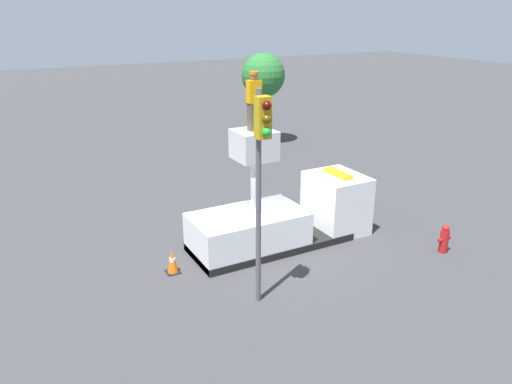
{
  "coord_description": "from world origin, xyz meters",
  "views": [
    {
      "loc": [
        -7.63,
        -13.02,
        7.44
      ],
      "look_at": [
        -1.3,
        -1.38,
        2.56
      ],
      "focal_mm": 35.0,
      "sensor_mm": 36.0,
      "label": 1
    }
  ],
  "objects_px": {
    "traffic_light_pole": "(261,159)",
    "traffic_cone_rear": "(172,261)",
    "fire_hydrant": "(444,239)",
    "bucket_truck": "(283,218)",
    "worker": "(254,101)",
    "tree_left_bg": "(263,76)"
  },
  "relations": [
    {
      "from": "traffic_light_pole",
      "to": "tree_left_bg",
      "type": "relative_size",
      "value": 1.11
    },
    {
      "from": "worker",
      "to": "bucket_truck",
      "type": "bearing_deg",
      "value": 0.0
    },
    {
      "from": "worker",
      "to": "traffic_light_pole",
      "type": "height_order",
      "value": "worker"
    },
    {
      "from": "traffic_cone_rear",
      "to": "tree_left_bg",
      "type": "distance_m",
      "value": 16.0
    },
    {
      "from": "traffic_light_pole",
      "to": "tree_left_bg",
      "type": "distance_m",
      "value": 16.98
    },
    {
      "from": "traffic_light_pole",
      "to": "fire_hydrant",
      "type": "xyz_separation_m",
      "value": [
        6.65,
        -0.24,
        -3.55
      ]
    },
    {
      "from": "worker",
      "to": "traffic_light_pole",
      "type": "distance_m",
      "value": 3.31
    },
    {
      "from": "bucket_truck",
      "to": "traffic_cone_rear",
      "type": "distance_m",
      "value": 4.02
    },
    {
      "from": "worker",
      "to": "tree_left_bg",
      "type": "distance_m",
      "value": 13.82
    },
    {
      "from": "bucket_truck",
      "to": "fire_hydrant",
      "type": "bearing_deg",
      "value": -36.84
    },
    {
      "from": "traffic_light_pole",
      "to": "traffic_cone_rear",
      "type": "relative_size",
      "value": 7.3
    },
    {
      "from": "bucket_truck",
      "to": "traffic_light_pole",
      "type": "bearing_deg",
      "value": -130.29
    },
    {
      "from": "traffic_light_pole",
      "to": "worker",
      "type": "bearing_deg",
      "value": 64.79
    },
    {
      "from": "bucket_truck",
      "to": "tree_left_bg",
      "type": "xyz_separation_m",
      "value": [
        5.9,
        11.88,
        2.97
      ]
    },
    {
      "from": "traffic_cone_rear",
      "to": "tree_left_bg",
      "type": "xyz_separation_m",
      "value": [
        9.88,
        12.09,
        3.48
      ]
    },
    {
      "from": "bucket_truck",
      "to": "traffic_light_pole",
      "type": "distance_m",
      "value": 4.93
    },
    {
      "from": "traffic_light_pole",
      "to": "fire_hydrant",
      "type": "height_order",
      "value": "traffic_light_pole"
    },
    {
      "from": "bucket_truck",
      "to": "fire_hydrant",
      "type": "height_order",
      "value": "bucket_truck"
    },
    {
      "from": "worker",
      "to": "tree_left_bg",
      "type": "height_order",
      "value": "worker"
    },
    {
      "from": "bucket_truck",
      "to": "worker",
      "type": "xyz_separation_m",
      "value": [
        -1.09,
        0.0,
        3.98
      ]
    },
    {
      "from": "traffic_light_pole",
      "to": "traffic_cone_rear",
      "type": "xyz_separation_m",
      "value": [
        -1.52,
        2.69,
        -3.65
      ]
    },
    {
      "from": "traffic_light_pole",
      "to": "traffic_cone_rear",
      "type": "bearing_deg",
      "value": 119.43
    }
  ]
}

